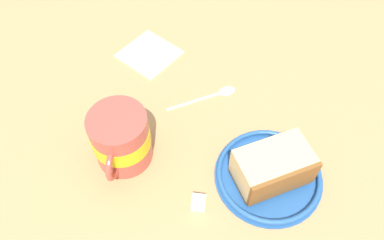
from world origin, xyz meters
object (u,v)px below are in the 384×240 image
Objects in this scene: small_plate at (269,175)px; sugar_cube at (198,203)px; tea_mug at (121,138)px; folded_napkin at (149,54)px; teaspoon at (216,93)px; cake_slice at (273,167)px.

small_plate is 8.30× the size of sugar_cube.
tea_mug is 22.65cm from folded_napkin.
sugar_cube is at bearing 120.33° from teaspoon.
cake_slice is at bearing -151.19° from tea_mug.
tea_mug reaches higher than teaspoon.
tea_mug reaches higher than folded_napkin.
cake_slice is 18.19cm from teaspoon.
small_plate is at bearing 153.62° from teaspoon.
small_plate reaches higher than teaspoon.
small_plate is 1.37× the size of teaspoon.
tea_mug is (19.53, 10.74, 1.37)cm from cake_slice.
teaspoon is (15.80, -7.84, -0.34)cm from small_plate.
folded_napkin is (12.19, -18.53, -4.59)cm from tea_mug.
sugar_cube is (5.51, 10.04, -2.55)cm from cake_slice.
folded_napkin is at bearing 0.65° from teaspoon.
cake_slice reaches higher than folded_napkin.
teaspoon is 15.67cm from folded_napkin.
sugar_cube reaches higher than teaspoon.
folded_napkin is (31.71, -7.79, -3.22)cm from cake_slice.
small_plate reaches higher than folded_napkin.
cake_slice is at bearing 153.58° from teaspoon.
tea_mug is at bearing 2.86° from sugar_cube.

